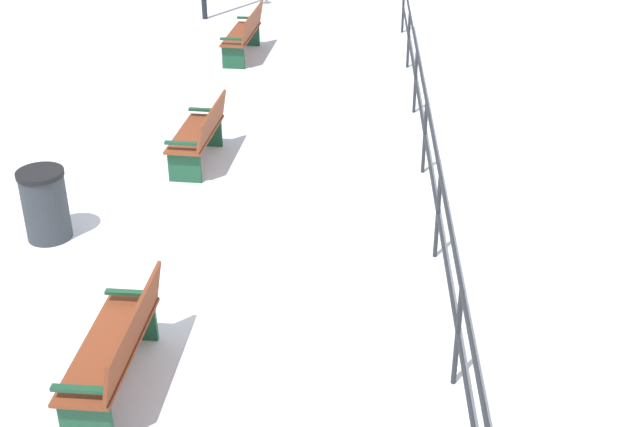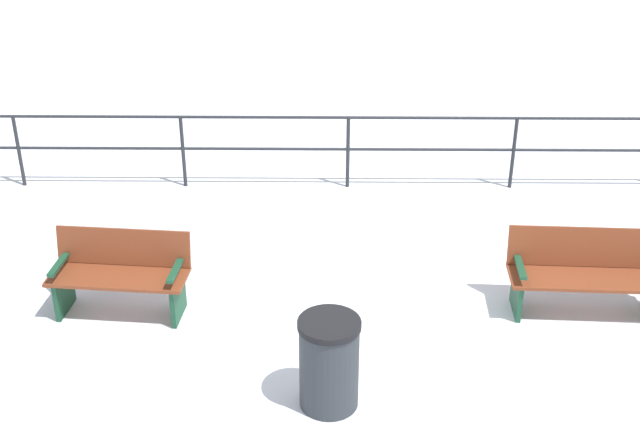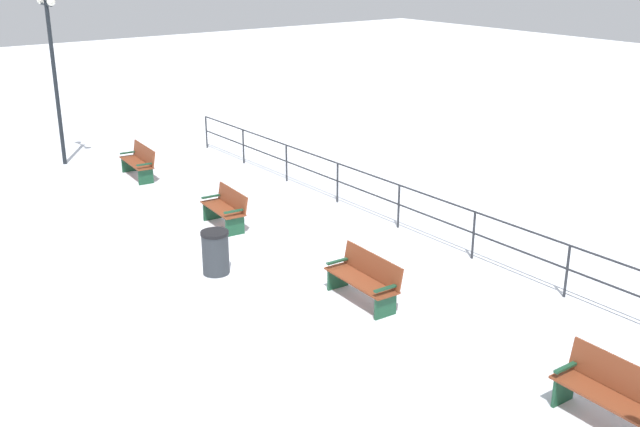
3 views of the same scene
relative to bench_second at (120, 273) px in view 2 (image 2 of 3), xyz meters
The scene contains 5 objects.
ground_plane 2.49m from the bench_second, 91.73° to the left, with size 80.00×80.00×0.00m, color white.
bench_second is the anchor object (origin of this frame).
bench_third 4.90m from the bench_second, 90.80° to the left, with size 0.65×1.67×0.88m.
waterfront_railing 3.99m from the bench_second, 142.15° to the left, with size 0.05×18.30×1.05m.
trash_bin 2.65m from the bench_second, 55.63° to the left, with size 0.56×0.56×0.88m.
Camera 2 is at (7.49, -0.27, 4.93)m, focal length 46.45 mm.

